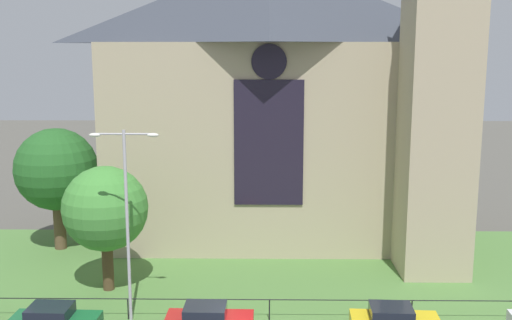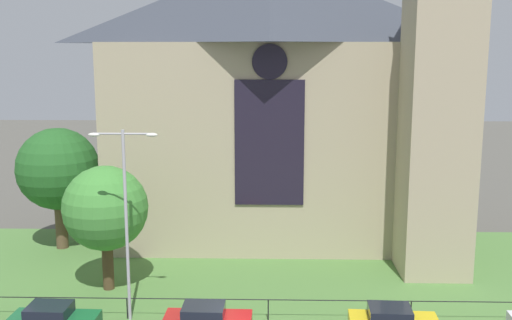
% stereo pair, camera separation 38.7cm
% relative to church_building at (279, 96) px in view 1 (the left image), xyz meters
% --- Properties ---
extents(ground, '(160.00, 160.00, 0.00)m').
position_rel_church_building_xyz_m(ground, '(-2.03, -7.03, -10.27)').
color(ground, '#56544C').
extents(grass_verge, '(120.00, 20.00, 0.01)m').
position_rel_church_building_xyz_m(grass_verge, '(-2.03, -9.03, -10.27)').
color(grass_verge, '#517F3D').
rests_on(grass_verge, ground).
extents(church_building, '(23.20, 16.20, 26.00)m').
position_rel_church_building_xyz_m(church_building, '(0.00, 0.00, 0.00)').
color(church_building, tan).
rests_on(church_building, ground).
extents(iron_railing, '(28.83, 0.07, 1.13)m').
position_rel_church_building_xyz_m(iron_railing, '(-0.77, -14.53, -9.31)').
color(iron_railing, black).
rests_on(iron_railing, ground).
extents(tree_left_far, '(5.57, 5.57, 8.36)m').
position_rel_church_building_xyz_m(tree_left_far, '(-15.11, -3.39, -4.74)').
color(tree_left_far, brown).
rests_on(tree_left_far, ground).
extents(tree_left_near, '(4.79, 4.79, 7.18)m').
position_rel_church_building_xyz_m(tree_left_near, '(-9.95, -10.62, -5.53)').
color(tree_left_near, '#4C3823').
rests_on(tree_left_near, ground).
extents(streetlamp_near, '(3.37, 0.26, 9.75)m').
position_rel_church_building_xyz_m(streetlamp_near, '(-7.81, -14.63, -4.21)').
color(streetlamp_near, '#B2B2B7').
rests_on(streetlamp_near, ground).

